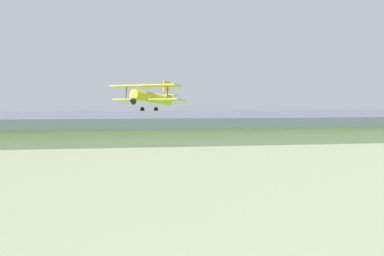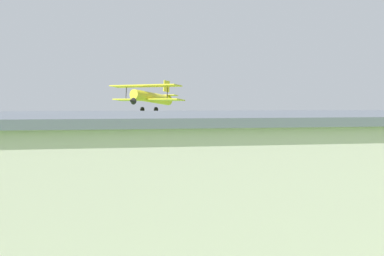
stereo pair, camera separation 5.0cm
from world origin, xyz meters
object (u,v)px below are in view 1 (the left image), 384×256
Objects in this scene: hangar at (359,176)px; person_crossing_taxiway at (343,171)px; person_at_fence_line at (58,182)px; biplane at (150,96)px.

hangar is 22.96× the size of person_crossing_taxiway.
hangar reaches higher than person_at_fence_line.
hangar is 22.23× the size of person_at_fence_line.
person_at_fence_line is at bearing -49.56° from hangar.
hangar is at bearing 100.69° from biplane.
biplane is at bearing -126.41° from person_at_fence_line.
biplane reaches higher than person_crossing_taxiway.
person_crossing_taxiway is at bearing -118.22° from hangar.
person_crossing_taxiway is (-10.54, -19.63, -2.61)m from hangar.
hangar is at bearing 61.78° from person_crossing_taxiway.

